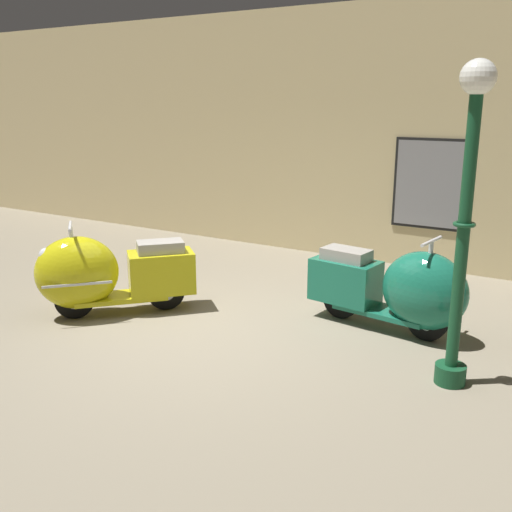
% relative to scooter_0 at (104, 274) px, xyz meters
% --- Properties ---
extents(ground_plane, '(60.00, 60.00, 0.00)m').
position_rel_scooter_0_xyz_m(ground_plane, '(1.27, 0.11, -0.52)').
color(ground_plane, gray).
extents(showroom_back_wall, '(18.00, 0.24, 3.94)m').
position_rel_scooter_0_xyz_m(showroom_back_wall, '(1.27, 4.11, 1.45)').
color(showroom_back_wall, '#CCB784').
rests_on(showroom_back_wall, ground).
extents(scooter_0, '(1.64, 1.72, 1.13)m').
position_rel_scooter_0_xyz_m(scooter_0, '(0.00, 0.00, 0.00)').
color(scooter_0, black).
rests_on(scooter_0, ground).
extents(scooter_1, '(1.87, 0.75, 1.11)m').
position_rel_scooter_0_xyz_m(scooter_1, '(3.18, 1.29, -0.01)').
color(scooter_1, black).
rests_on(scooter_1, ground).
extents(lamppost, '(0.29, 0.29, 2.84)m').
position_rel_scooter_0_xyz_m(lamppost, '(3.99, 0.35, 1.07)').
color(lamppost, '#144728').
rests_on(lamppost, ground).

